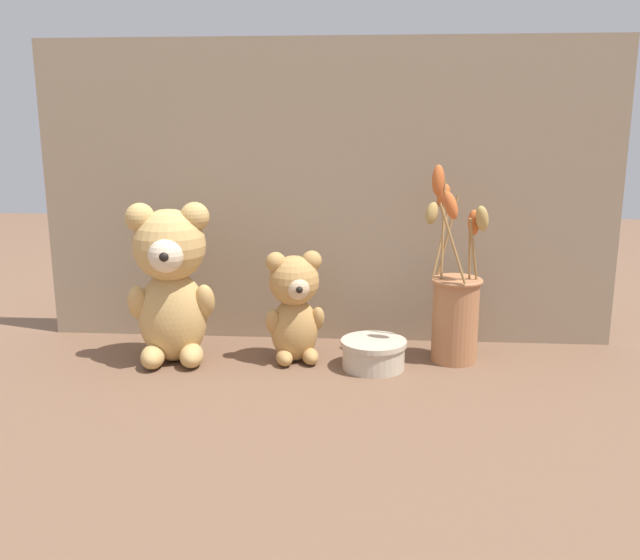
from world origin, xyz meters
name	(u,v)px	position (x,y,z in m)	size (l,w,h in m)	color
ground_plane	(319,366)	(0.00, 0.00, 0.00)	(4.00, 4.00, 0.00)	brown
backdrop_wall	(326,194)	(0.00, 0.17, 0.29)	(1.10, 0.02, 0.57)	gray
teddy_bear_large	(171,280)	(-0.26, 0.01, 0.15)	(0.16, 0.14, 0.29)	tan
teddy_bear_medium	(295,305)	(-0.05, 0.03, 0.10)	(0.11, 0.10, 0.20)	tan
flower_vase	(455,306)	(0.24, 0.05, 0.10)	(0.12, 0.14, 0.35)	#AD7047
decorative_tin_tall	(374,353)	(0.10, 0.00, 0.03)	(0.11, 0.11, 0.05)	beige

